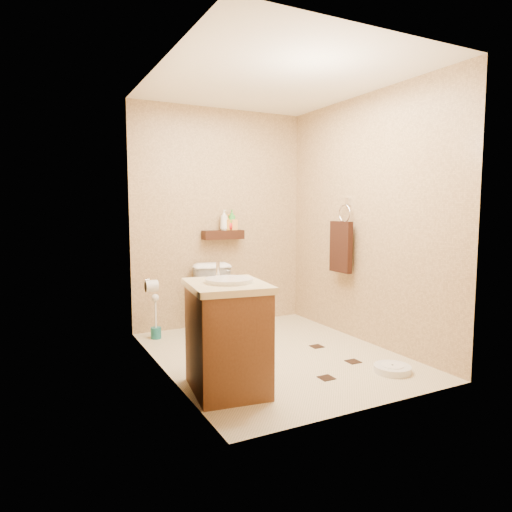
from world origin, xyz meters
TOP-DOWN VIEW (x-y plane):
  - ground at (0.00, 0.00)m, footprint 2.50×2.50m
  - wall_back at (0.00, 1.25)m, footprint 2.00×0.04m
  - wall_front at (0.00, -1.25)m, footprint 2.00×0.04m
  - wall_left at (-1.00, 0.00)m, footprint 0.04×2.50m
  - wall_right at (1.00, 0.00)m, footprint 0.04×2.50m
  - ceiling at (0.00, 0.00)m, footprint 2.00×2.50m
  - wall_shelf at (0.00, 1.17)m, footprint 0.46×0.14m
  - floor_accents at (0.03, -0.05)m, footprint 1.16×1.31m
  - toilet at (-0.20, 0.83)m, footprint 0.49×0.75m
  - vanity at (-0.70, -0.54)m, footprint 0.61×0.71m
  - bathroom_scale at (0.62, -0.82)m, footprint 0.32×0.32m
  - toilet_brush at (-0.82, 0.99)m, footprint 0.10×0.10m
  - towel_ring at (0.91, 0.25)m, footprint 0.12×0.30m
  - toilet_paper at (-0.94, 0.65)m, footprint 0.12×0.11m
  - bottle_a at (0.01, 1.17)m, footprint 0.12×0.12m
  - bottle_b at (0.05, 1.17)m, footprint 0.11×0.11m
  - bottle_c at (0.08, 1.17)m, footprint 0.13×0.13m
  - bottle_d at (0.11, 1.17)m, footprint 0.11×0.11m
  - bottle_e at (0.12, 1.17)m, footprint 0.10×0.10m

SIDE VIEW (x-z plane):
  - ground at x=0.00m, z-range 0.00..0.00m
  - floor_accents at x=0.03m, z-range 0.00..0.01m
  - bathroom_scale at x=0.62m, z-range 0.00..0.06m
  - toilet_brush at x=-0.82m, z-range -0.07..0.39m
  - toilet at x=-0.20m, z-range 0.00..0.72m
  - vanity at x=-0.70m, z-range -0.05..0.86m
  - toilet_paper at x=-0.94m, z-range 0.54..0.66m
  - towel_ring at x=0.91m, z-range 0.57..1.33m
  - wall_shelf at x=0.00m, z-range 0.97..1.07m
  - bottle_c at x=0.08m, z-range 1.07..1.20m
  - bottle_b at x=0.05m, z-range 1.07..1.25m
  - bottle_e at x=0.12m, z-range 1.07..1.25m
  - bottle_a at x=0.01m, z-range 1.07..1.30m
  - bottle_d at x=0.11m, z-range 1.07..1.30m
  - wall_back at x=0.00m, z-range 0.00..2.40m
  - wall_front at x=0.00m, z-range 0.00..2.40m
  - wall_left at x=-1.00m, z-range 0.00..2.40m
  - wall_right at x=1.00m, z-range 0.00..2.40m
  - ceiling at x=0.00m, z-range 2.39..2.41m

